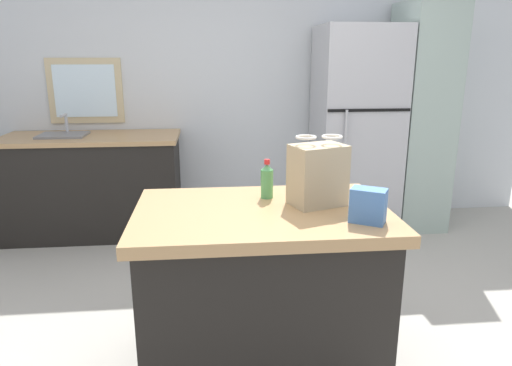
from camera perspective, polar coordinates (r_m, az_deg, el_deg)
The scene contains 9 objects.
ground at distance 2.78m, azimuth 3.92°, elevation -20.00°, with size 6.86×6.86×0.00m, color #ADA89E.
back_wall at distance 4.64m, azimuth -0.98°, elevation 11.16°, with size 5.71×0.13×2.53m.
kitchen_island at distance 2.43m, azimuth 0.71°, elevation -13.11°, with size 1.24×0.82×0.89m.
refrigerator at distance 4.45m, azimuth 12.12°, elevation 6.38°, with size 0.74×0.73×1.87m.
tall_cabinet at distance 4.66m, azimuth 19.49°, elevation 7.51°, with size 0.46×0.65×2.08m.
sink_counter at distance 4.49m, azimuth -19.32°, elevation -0.16°, with size 1.56×0.69×1.11m.
shopping_bag at distance 2.31m, azimuth 7.60°, elevation 1.04°, with size 0.30×0.26×0.35m.
small_box at distance 2.12m, azimuth 13.62°, elevation -2.71°, with size 0.15×0.09×0.16m, color #4775B7.
bottle at distance 2.41m, azimuth 1.35°, elevation 0.25°, with size 0.07×0.07×0.21m.
Camera 1 is at (-0.40, -2.23, 1.61)m, focal length 32.54 mm.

